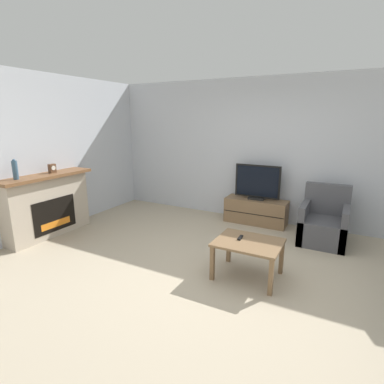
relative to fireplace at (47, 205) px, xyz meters
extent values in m
plane|color=tan|center=(3.14, 0.10, -0.54)|extent=(24.00, 24.00, 0.00)
cube|color=silver|center=(3.14, 2.52, 0.81)|extent=(12.00, 0.06, 2.70)
cube|color=silver|center=(-0.20, 0.10, 0.81)|extent=(0.06, 12.00, 2.70)
cube|color=#B7A893|center=(0.00, 0.00, -0.03)|extent=(0.33, 1.45, 1.01)
cube|color=black|center=(0.17, 0.00, -0.16)|extent=(0.01, 0.80, 0.56)
cube|color=orange|center=(0.17, 0.00, -0.31)|extent=(0.01, 0.56, 0.11)
cube|color=brown|center=(0.03, 0.00, 0.50)|extent=(0.45, 1.57, 0.05)
cylinder|color=#385670|center=(0.02, -0.47, 0.66)|extent=(0.08, 0.08, 0.28)
sphere|color=#385670|center=(0.02, -0.47, 0.81)|extent=(0.04, 0.04, 0.04)
cube|color=brown|center=(0.02, 0.16, 0.60)|extent=(0.07, 0.11, 0.15)
cylinder|color=white|center=(0.05, 0.16, 0.61)|extent=(0.00, 0.08, 0.08)
cube|color=brown|center=(2.95, 2.24, -0.30)|extent=(1.15, 0.41, 0.47)
cube|color=black|center=(2.95, 2.04, -0.30)|extent=(1.13, 0.01, 0.01)
cube|color=black|center=(2.95, 2.24, -0.05)|extent=(0.30, 0.18, 0.04)
cube|color=black|center=(2.95, 2.24, 0.28)|extent=(0.85, 0.03, 0.61)
cube|color=black|center=(2.95, 2.23, 0.28)|extent=(0.78, 0.01, 0.55)
cube|color=#4C4C51|center=(4.17, 1.85, -0.34)|extent=(0.70, 0.76, 0.40)
cube|color=#4C4C51|center=(4.17, 2.16, 0.12)|extent=(0.70, 0.14, 0.51)
cube|color=#4C4C51|center=(3.87, 1.85, -0.23)|extent=(0.10, 0.76, 0.63)
cube|color=#4C4C51|center=(4.47, 1.85, -0.23)|extent=(0.10, 0.76, 0.63)
cube|color=brown|center=(3.43, 0.24, -0.08)|extent=(0.80, 0.64, 0.03)
cube|color=brown|center=(3.07, -0.04, -0.32)|extent=(0.05, 0.05, 0.45)
cube|color=brown|center=(3.79, -0.04, -0.32)|extent=(0.05, 0.05, 0.45)
cube|color=brown|center=(3.07, 0.52, -0.32)|extent=(0.05, 0.05, 0.45)
cube|color=brown|center=(3.79, 0.52, -0.32)|extent=(0.05, 0.05, 0.45)
cube|color=black|center=(3.31, 0.28, -0.05)|extent=(0.05, 0.15, 0.02)
camera|label=1|loc=(4.43, -3.13, 1.42)|focal=28.00mm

